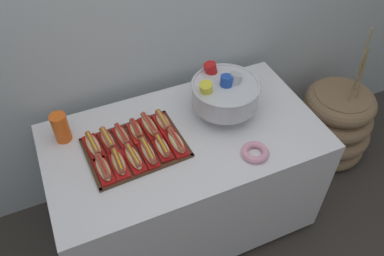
{
  "coord_description": "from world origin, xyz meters",
  "views": [
    {
      "loc": [
        -0.52,
        -1.29,
        2.23
      ],
      "look_at": [
        0.04,
        -0.01,
        0.82
      ],
      "focal_mm": 36.49,
      "sensor_mm": 36.0,
      "label": 1
    }
  ],
  "objects_px": {
    "hot_dog_2": "(134,158)",
    "hot_dog_11": "(163,122)",
    "cup_stack": "(61,128)",
    "hot_dog_1": "(119,163)",
    "punch_bowl": "(225,92)",
    "hot_dog_4": "(162,147)",
    "hot_dog_0": "(103,169)",
    "serving_tray": "(135,148)",
    "hot_dog_5": "(176,142)",
    "hot_dog_10": "(150,126)",
    "floor_vase": "(333,124)",
    "hot_dog_3": "(148,152)",
    "hot_dog_7": "(108,140)",
    "hot_dog_6": "(93,145)",
    "hot_dog_9": "(136,131)",
    "donut": "(255,152)",
    "buffet_table": "(185,179)",
    "hot_dog_8": "(122,136)"
  },
  "relations": [
    {
      "from": "serving_tray",
      "to": "hot_dog_5",
      "type": "height_order",
      "value": "hot_dog_5"
    },
    {
      "from": "hot_dog_1",
      "to": "hot_dog_11",
      "type": "height_order",
      "value": "hot_dog_1"
    },
    {
      "from": "serving_tray",
      "to": "hot_dog_6",
      "type": "bearing_deg",
      "value": 159.21
    },
    {
      "from": "hot_dog_0",
      "to": "hot_dog_3",
      "type": "xyz_separation_m",
      "value": [
        0.22,
        0.01,
        0.0
      ]
    },
    {
      "from": "hot_dog_1",
      "to": "hot_dog_9",
      "type": "height_order",
      "value": "same"
    },
    {
      "from": "hot_dog_1",
      "to": "hot_dog_9",
      "type": "distance_m",
      "value": 0.22
    },
    {
      "from": "hot_dog_2",
      "to": "hot_dog_3",
      "type": "relative_size",
      "value": 1.01
    },
    {
      "from": "hot_dog_6",
      "to": "hot_dog_9",
      "type": "distance_m",
      "value": 0.23
    },
    {
      "from": "hot_dog_1",
      "to": "cup_stack",
      "type": "distance_m",
      "value": 0.37
    },
    {
      "from": "hot_dog_3",
      "to": "buffet_table",
      "type": "bearing_deg",
      "value": 16.7
    },
    {
      "from": "hot_dog_3",
      "to": "serving_tray",
      "type": "bearing_deg",
      "value": 117.41
    },
    {
      "from": "hot_dog_5",
      "to": "hot_dog_8",
      "type": "relative_size",
      "value": 1.06
    },
    {
      "from": "hot_dog_1",
      "to": "hot_dog_5",
      "type": "distance_m",
      "value": 0.3
    },
    {
      "from": "hot_dog_6",
      "to": "hot_dog_9",
      "type": "xyz_separation_m",
      "value": [
        0.22,
        0.01,
        0.0
      ]
    },
    {
      "from": "serving_tray",
      "to": "hot_dog_0",
      "type": "relative_size",
      "value": 2.76
    },
    {
      "from": "hot_dog_6",
      "to": "donut",
      "type": "bearing_deg",
      "value": -25.6
    },
    {
      "from": "hot_dog_2",
      "to": "hot_dog_10",
      "type": "xyz_separation_m",
      "value": [
        0.14,
        0.17,
        0.0
      ]
    },
    {
      "from": "hot_dog_10",
      "to": "hot_dog_6",
      "type": "bearing_deg",
      "value": -177.04
    },
    {
      "from": "serving_tray",
      "to": "hot_dog_2",
      "type": "relative_size",
      "value": 2.73
    },
    {
      "from": "serving_tray",
      "to": "punch_bowl",
      "type": "relative_size",
      "value": 1.37
    },
    {
      "from": "hot_dog_0",
      "to": "hot_dog_11",
      "type": "relative_size",
      "value": 1.14
    },
    {
      "from": "hot_dog_10",
      "to": "hot_dog_0",
      "type": "bearing_deg",
      "value": -148.23
    },
    {
      "from": "buffet_table",
      "to": "cup_stack",
      "type": "relative_size",
      "value": 8.91
    },
    {
      "from": "serving_tray",
      "to": "hot_dog_5",
      "type": "bearing_deg",
      "value": -20.79
    },
    {
      "from": "hot_dog_1",
      "to": "punch_bowl",
      "type": "xyz_separation_m",
      "value": [
        0.63,
        0.16,
        0.1
      ]
    },
    {
      "from": "hot_dog_7",
      "to": "hot_dog_9",
      "type": "height_order",
      "value": "hot_dog_7"
    },
    {
      "from": "hot_dog_3",
      "to": "floor_vase",
      "type": "bearing_deg",
      "value": 7.78
    },
    {
      "from": "hot_dog_10",
      "to": "floor_vase",
      "type": "bearing_deg",
      "value": 1.07
    },
    {
      "from": "hot_dog_7",
      "to": "cup_stack",
      "type": "relative_size",
      "value": 1.05
    },
    {
      "from": "buffet_table",
      "to": "hot_dog_6",
      "type": "relative_size",
      "value": 7.61
    },
    {
      "from": "floor_vase",
      "to": "serving_tray",
      "type": "height_order",
      "value": "floor_vase"
    },
    {
      "from": "cup_stack",
      "to": "hot_dog_1",
      "type": "bearing_deg",
      "value": -55.51
    },
    {
      "from": "hot_dog_2",
      "to": "hot_dog_3",
      "type": "height_order",
      "value": "same"
    },
    {
      "from": "hot_dog_4",
      "to": "cup_stack",
      "type": "distance_m",
      "value": 0.52
    },
    {
      "from": "hot_dog_0",
      "to": "punch_bowl",
      "type": "bearing_deg",
      "value": 12.76
    },
    {
      "from": "buffet_table",
      "to": "hot_dog_7",
      "type": "relative_size",
      "value": 8.51
    },
    {
      "from": "serving_tray",
      "to": "hot_dog_7",
      "type": "bearing_deg",
      "value": 146.71
    },
    {
      "from": "donut",
      "to": "hot_dog_7",
      "type": "bearing_deg",
      "value": 151.59
    },
    {
      "from": "cup_stack",
      "to": "punch_bowl",
      "type": "bearing_deg",
      "value": -9.66
    },
    {
      "from": "hot_dog_4",
      "to": "hot_dog_8",
      "type": "height_order",
      "value": "hot_dog_4"
    },
    {
      "from": "hot_dog_2",
      "to": "hot_dog_5",
      "type": "distance_m",
      "value": 0.23
    },
    {
      "from": "hot_dog_8",
      "to": "hot_dog_1",
      "type": "bearing_deg",
      "value": -111.48
    },
    {
      "from": "donut",
      "to": "buffet_table",
      "type": "bearing_deg",
      "value": 136.31
    },
    {
      "from": "hot_dog_3",
      "to": "hot_dog_11",
      "type": "height_order",
      "value": "hot_dog_3"
    },
    {
      "from": "floor_vase",
      "to": "hot_dog_0",
      "type": "xyz_separation_m",
      "value": [
        -1.64,
        -0.21,
        0.54
      ]
    },
    {
      "from": "hot_dog_9",
      "to": "hot_dog_10",
      "type": "distance_m",
      "value": 0.08
    },
    {
      "from": "hot_dog_2",
      "to": "hot_dog_11",
      "type": "distance_m",
      "value": 0.28
    },
    {
      "from": "floor_vase",
      "to": "cup_stack",
      "type": "xyz_separation_m",
      "value": [
        -1.77,
        0.1,
        0.58
      ]
    },
    {
      "from": "buffet_table",
      "to": "hot_dog_3",
      "type": "xyz_separation_m",
      "value": [
        -0.22,
        -0.07,
        0.4
      ]
    },
    {
      "from": "buffet_table",
      "to": "hot_dog_9",
      "type": "height_order",
      "value": "hot_dog_9"
    }
  ]
}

